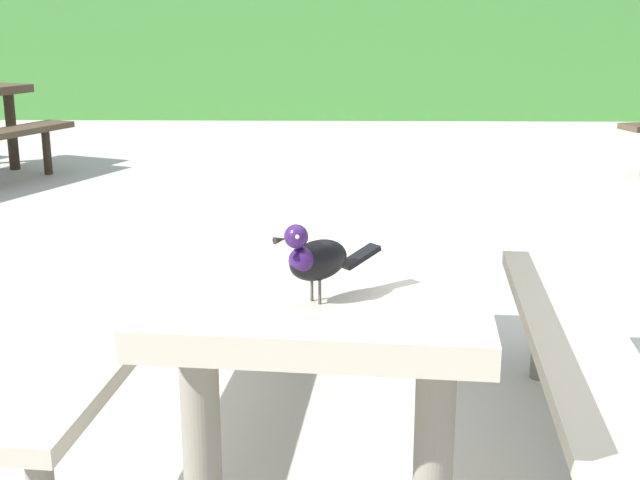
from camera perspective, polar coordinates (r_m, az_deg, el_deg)
ground_plane at (r=2.74m, az=8.59°, el=-14.60°), size 60.00×60.00×0.00m
hedge_wall at (r=11.92m, az=2.98°, el=12.79°), size 28.00×2.20×1.70m
picnic_table_foreground at (r=2.55m, az=1.60°, el=-3.09°), size 1.83×1.86×0.74m
bird_grackle at (r=1.81m, az=-0.36°, el=-1.21°), size 0.24×0.20×0.18m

